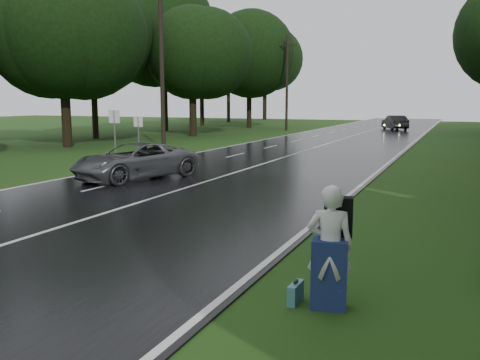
% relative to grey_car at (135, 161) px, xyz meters
% --- Properties ---
extents(road, '(12.00, 140.00, 0.04)m').
position_rel_grey_car_xyz_m(road, '(3.06, 9.94, -0.75)').
color(road, black).
rests_on(road, ground).
extents(lane_center, '(0.12, 140.00, 0.01)m').
position_rel_grey_car_xyz_m(lane_center, '(3.06, 9.94, -0.73)').
color(lane_center, silver).
rests_on(lane_center, road).
extents(grey_car, '(4.07, 5.79, 1.47)m').
position_rel_grey_car_xyz_m(grey_car, '(0.00, 0.00, 0.00)').
color(grey_car, '#4D4F52').
rests_on(grey_car, road).
extents(far_car, '(3.51, 5.09, 1.59)m').
position_rel_grey_car_xyz_m(far_car, '(5.32, 41.42, 0.06)').
color(far_car, black).
rests_on(far_car, road).
extents(hitchhiker, '(0.79, 0.74, 1.96)m').
position_rel_grey_car_xyz_m(hitchhiker, '(10.51, -9.66, 0.13)').
color(hitchhiker, silver).
rests_on(hitchhiker, ground).
extents(suitcase, '(0.15, 0.46, 0.33)m').
position_rel_grey_car_xyz_m(suitcase, '(9.97, -9.70, -0.61)').
color(suitcase, teal).
rests_on(suitcase, ground).
extents(utility_pole_mid, '(1.80, 0.28, 11.00)m').
position_rel_grey_car_xyz_m(utility_pole_mid, '(-5.44, 10.79, -0.77)').
color(utility_pole_mid, black).
rests_on(utility_pole_mid, ground).
extents(utility_pole_far, '(1.80, 0.28, 10.13)m').
position_rel_grey_car_xyz_m(utility_pole_far, '(-5.44, 35.73, -0.77)').
color(utility_pole_far, black).
rests_on(utility_pole_far, ground).
extents(road_sign_a, '(0.66, 0.10, 2.75)m').
position_rel_grey_car_xyz_m(road_sign_a, '(-4.14, 4.12, -0.77)').
color(road_sign_a, white).
rests_on(road_sign_a, ground).
extents(road_sign_b, '(0.57, 0.10, 2.37)m').
position_rel_grey_car_xyz_m(road_sign_b, '(-4.14, 6.21, -0.77)').
color(road_sign_b, white).
rests_on(road_sign_b, ground).
extents(tree_left_d, '(8.44, 8.44, 13.18)m').
position_rel_grey_car_xyz_m(tree_left_d, '(-13.20, 10.51, -0.77)').
color(tree_left_d, black).
rests_on(tree_left_d, ground).
extents(tree_left_e, '(8.37, 8.37, 13.07)m').
position_rel_grey_car_xyz_m(tree_left_e, '(-10.44, 23.75, -0.77)').
color(tree_left_e, black).
rests_on(tree_left_e, ground).
extents(tree_left_f, '(9.20, 9.20, 14.37)m').
position_rel_grey_car_xyz_m(tree_left_f, '(-11.34, 39.21, -0.77)').
color(tree_left_f, black).
rests_on(tree_left_f, ground).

